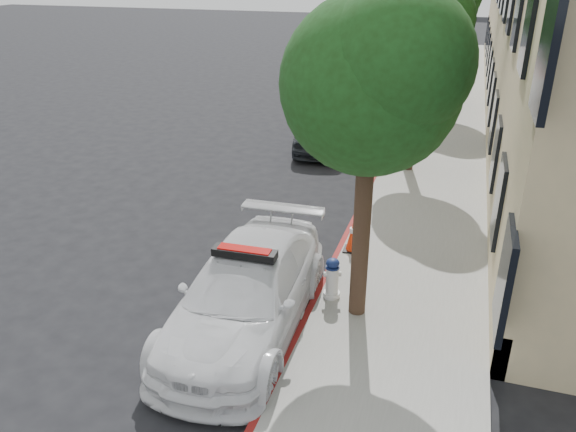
# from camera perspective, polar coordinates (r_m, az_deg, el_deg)

# --- Properties ---
(ground) EXTENTS (120.00, 120.00, 0.00)m
(ground) POSITION_cam_1_polar(r_m,az_deg,el_deg) (12.87, -4.06, -3.15)
(ground) COLOR black
(ground) RESTS_ON ground
(sidewalk) EXTENTS (3.20, 50.00, 0.15)m
(sidewalk) POSITION_cam_1_polar(r_m,az_deg,el_deg) (21.40, 15.12, 7.76)
(sidewalk) COLOR gray
(sidewalk) RESTS_ON ground
(curb_strip) EXTENTS (0.12, 50.00, 0.15)m
(curb_strip) POSITION_cam_1_polar(r_m,az_deg,el_deg) (21.50, 11.00, 8.24)
(curb_strip) COLOR maroon
(curb_strip) RESTS_ON ground
(tree_near) EXTENTS (2.92, 2.82, 5.62)m
(tree_near) POSITION_cam_1_polar(r_m,az_deg,el_deg) (8.81, 8.56, 13.16)
(tree_near) COLOR black
(tree_near) RESTS_ON sidewalk
(tree_mid) EXTENTS (2.77, 2.64, 5.43)m
(tree_mid) POSITION_cam_1_polar(r_m,az_deg,el_deg) (16.69, 13.40, 17.75)
(tree_mid) COLOR black
(tree_mid) RESTS_ON sidewalk
(tree_far) EXTENTS (3.10, 3.00, 5.81)m
(tree_far) POSITION_cam_1_polar(r_m,az_deg,el_deg) (24.63, 15.27, 20.13)
(tree_far) COLOR black
(tree_far) RESTS_ON sidewalk
(police_car) EXTENTS (2.20, 5.05, 1.60)m
(police_car) POSITION_cam_1_polar(r_m,az_deg,el_deg) (9.84, -4.28, -7.77)
(police_car) COLOR white
(police_car) RESTS_ON ground
(parked_car_mid) EXTENTS (2.35, 4.59, 1.49)m
(parked_car_mid) POSITION_cam_1_polar(r_m,az_deg,el_deg) (19.58, 3.69, 9.08)
(parked_car_mid) COLOR #212429
(parked_car_mid) RESTS_ON ground
(parked_car_far) EXTENTS (2.27, 5.01, 1.59)m
(parked_car_far) POSITION_cam_1_polar(r_m,az_deg,el_deg) (26.95, 10.89, 13.13)
(parked_car_far) COLOR black
(parked_car_far) RESTS_ON ground
(fire_hydrant) EXTENTS (0.35, 0.31, 0.82)m
(fire_hydrant) POSITION_cam_1_polar(r_m,az_deg,el_deg) (10.60, 4.51, -6.33)
(fire_hydrant) COLOR white
(fire_hydrant) RESTS_ON sidewalk
(traffic_cone) EXTENTS (0.38, 0.38, 0.72)m
(traffic_cone) POSITION_cam_1_polar(r_m,az_deg,el_deg) (12.30, 6.61, -2.01)
(traffic_cone) COLOR black
(traffic_cone) RESTS_ON sidewalk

